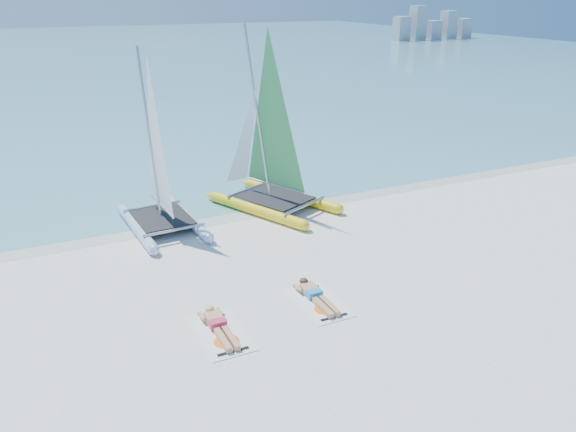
% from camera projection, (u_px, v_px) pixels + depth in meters
% --- Properties ---
extents(ground, '(140.00, 140.00, 0.00)m').
position_uv_depth(ground, '(306.00, 285.00, 14.44)').
color(ground, white).
rests_on(ground, ground).
extents(sea, '(140.00, 115.00, 0.01)m').
position_uv_depth(sea, '(67.00, 54.00, 67.23)').
color(sea, '#72BBBF').
rests_on(sea, ground).
extents(wet_sand_strip, '(140.00, 1.40, 0.01)m').
position_uv_depth(wet_sand_strip, '(232.00, 214.00, 19.04)').
color(wet_sand_strip, beige).
rests_on(wet_sand_strip, ground).
extents(distant_skyline, '(14.00, 2.00, 5.00)m').
position_uv_depth(distant_skyline, '(432.00, 26.00, 87.07)').
color(distant_skyline, '#9EA4AE').
rests_on(distant_skyline, ground).
extents(catamaran_blue, '(2.24, 4.29, 5.71)m').
position_uv_depth(catamaran_blue, '(158.00, 176.00, 17.39)').
color(catamaran_blue, silver).
rests_on(catamaran_blue, ground).
extents(catamaran_yellow, '(3.94, 5.14, 6.33)m').
position_uv_depth(catamaran_yellow, '(264.00, 150.00, 19.14)').
color(catamaran_yellow, yellow).
rests_on(catamaran_yellow, ground).
extents(towel_a, '(1.00, 1.85, 0.02)m').
position_uv_depth(towel_a, '(221.00, 334.00, 12.37)').
color(towel_a, white).
rests_on(towel_a, ground).
extents(sunbather_a, '(0.37, 1.73, 0.26)m').
position_uv_depth(sunbather_a, '(218.00, 325.00, 12.49)').
color(sunbather_a, tan).
rests_on(sunbather_a, towel_a).
extents(towel_b, '(1.00, 1.85, 0.02)m').
position_uv_depth(towel_b, '(319.00, 302.00, 13.61)').
color(towel_b, white).
rests_on(towel_b, ground).
extents(sunbather_b, '(0.37, 1.73, 0.26)m').
position_uv_depth(sunbather_b, '(315.00, 295.00, 13.73)').
color(sunbather_b, tan).
rests_on(sunbather_b, towel_b).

